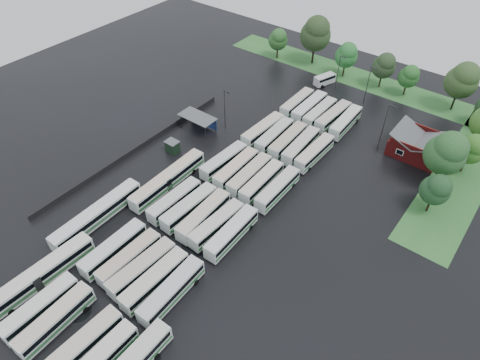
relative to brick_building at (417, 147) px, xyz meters
The scene contains 57 objects.
ground 49.08m from the brick_building, 119.30° to the right, with size 160.00×160.00×0.00m, color black.
brick_building is the anchor object (origin of this frame).
wash_shed 46.14m from the brick_building, 153.27° to the right, with size 8.20×4.20×3.58m.
utility_hut 50.26m from the brick_building, 143.11° to the right, with size 2.70×2.20×2.62m.
grass_strip_north 31.19m from the brick_building, 134.96° to the left, with size 80.00×10.00×0.01m, color #306D2D.
grass_strip_east 10.17m from the brick_building, ahead, with size 10.00×50.00×0.01m, color #306D2D.
west_fence 57.83m from the brick_building, 143.04° to the right, with size 0.10×50.00×1.20m, color #2D2D30.
bus_r0c0 74.30m from the brick_building, 112.45° to the right, with size 2.51×11.60×3.23m.
bus_r0c1 72.89m from the brick_building, 110.06° to the right, with size 3.05×11.88×3.28m.
bus_r0c3 71.16m from the brick_building, 105.48° to the right, with size 2.81×12.03×3.33m.
bus_r1c0 62.26m from the brick_building, 117.12° to the right, with size 2.67×11.98×3.33m.
bus_r1c1 60.52m from the brick_building, 114.42° to the right, with size 2.54×11.47×3.19m.
bus_r1c2 59.45m from the brick_building, 111.70° to the right, with size 3.08×12.01×3.31m.
bus_r1c3 58.64m from the brick_building, 108.77° to the right, with size 2.73×12.02×3.34m.
bus_r1c4 57.47m from the brick_building, 105.72° to the right, with size 3.03×12.13×3.35m.
bus_r2c0 50.38m from the brick_building, 124.33° to the right, with size 2.58×11.42×3.17m.
bus_r2c1 48.34m from the brick_building, 121.31° to the right, with size 2.90×11.92×3.30m.
bus_r2c2 46.66m from the brick_building, 117.87° to the right, with size 3.04×12.11×3.34m.
bus_r2c3 45.40m from the brick_building, 114.40° to the right, with size 3.01×11.64×3.21m.
bus_r2c4 44.13m from the brick_building, 110.69° to the right, with size 2.85×11.87×3.28m.
bus_r3c0 39.69m from the brick_building, 135.85° to the right, with size 2.99×11.59×3.20m.
bus_r3c1 37.63m from the brick_building, 131.80° to the right, with size 2.79×11.75×3.25m.
bus_r3c2 35.51m from the brick_building, 128.18° to the right, with size 2.82×11.76×3.25m.
bus_r3c3 33.90m from the brick_building, 124.07° to the right, with size 2.75×11.59×3.21m.
bus_r3c4 31.91m from the brick_building, 119.16° to the right, with size 2.63×11.65×3.24m.
bus_r4c0 31.87m from the brick_building, 152.88° to the right, with size 2.98×12.09×3.34m.
bus_r4c1 29.22m from the brick_building, 149.93° to the right, with size 2.94×11.78×3.25m.
bus_r4c2 26.35m from the brick_building, 146.95° to the right, with size 2.94×11.91×3.29m.
bus_r4c3 23.74m from the brick_building, 142.99° to the right, with size 3.11×11.99×3.31m.
bus_r4c4 21.25m from the brick_building, 137.40° to the right, with size 2.65×11.63×3.23m.
bus_r5c0 28.45m from the brick_building, behind, with size 2.60×11.47×3.18m.
bus_r5c1 25.14m from the brick_building, behind, with size 2.69×12.07×3.35m.
bus_r5c2 22.15m from the brick_building, behind, with size 2.48×11.40×3.17m.
bus_r5c3 19.00m from the brick_building, behind, with size 3.02×11.87×3.28m.
bus_r5c4 15.77m from the brick_building, behind, with size 2.90×11.84×3.27m.
artic_bus_west_a 73.57m from the brick_building, 116.76° to the right, with size 3.06×17.98×3.32m.
artic_bus_west_b 50.76m from the brick_building, 130.89° to the right, with size 2.84×17.83×3.30m.
artic_bus_west_c 63.74m from the brick_building, 124.88° to the right, with size 2.95×18.07×3.34m.
minibus 32.24m from the brick_building, 154.73° to the left, with size 3.84×6.08×2.49m.
tree_north_0 50.50m from the brick_building, 158.53° to the left, with size 5.23×5.23×8.67m.
tree_north_1 43.72m from the brick_building, 149.81° to the left, with size 8.13×8.13×13.47m.
tree_north_2 34.22m from the brick_building, 143.14° to the left, with size 5.75×5.75×9.53m.
tree_north_3 27.53m from the brick_building, 129.35° to the left, with size 5.67×5.67×9.39m.
tree_north_4 23.93m from the brick_building, 117.09° to the left, with size 4.95×4.95×8.20m.
tree_north_5 22.57m from the brick_building, 88.22° to the left, with size 7.39×7.39×12.24m.
tree_east_0 17.09m from the brick_building, 61.50° to the right, with size 5.20×5.20×8.62m.
tree_east_1 11.30m from the brick_building, 47.21° to the right, with size 7.47×7.47×12.38m.
tree_east_2 10.23m from the brick_building, ahead, with size 5.42×5.42×8.98m.
lamp_post_ne 8.54m from the brick_building, 156.09° to the right, with size 1.67×0.32×10.82m.
lamp_post_nw 40.71m from the brick_building, 155.48° to the right, with size 1.48×0.29×9.60m.
lamp_post_back_w 28.97m from the brick_building, 152.55° to the left, with size 1.40×0.27×9.08m.
lamp_post_back_e 20.97m from the brick_building, 145.41° to the left, with size 1.48×0.29×9.64m.
puddle_0 69.84m from the brick_building, 110.76° to the right, with size 3.66×3.66×0.01m, color black.
puddle_1 66.58m from the brick_building, 106.50° to the right, with size 3.06×3.06×0.01m, color black.
puddle_2 51.81m from the brick_building, 126.84° to the right, with size 6.45×6.45×0.01m, color black.
puddle_3 50.32m from the brick_building, 112.83° to the right, with size 4.28×4.28×0.01m, color black.
puddle_4 64.74m from the brick_building, 100.10° to the right, with size 2.59×2.59×0.01m, color black.
Camera 1 is at (37.90, -34.27, 55.69)m, focal length 32.00 mm.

